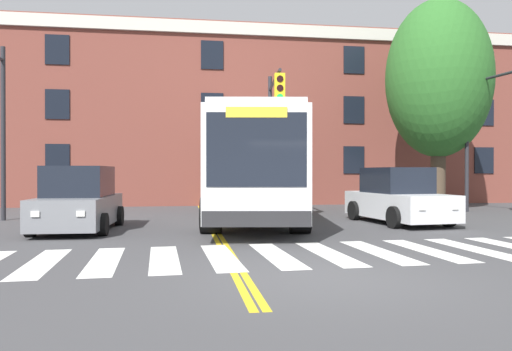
# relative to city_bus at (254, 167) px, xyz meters

# --- Properties ---
(ground_plane) EXTENTS (120.00, 120.00, 0.00)m
(ground_plane) POSITION_rel_city_bus_xyz_m (-0.21, -9.41, -1.86)
(ground_plane) COLOR #424244
(crosswalk) EXTENTS (14.97, 3.79, 0.01)m
(crosswalk) POSITION_rel_city_bus_xyz_m (-0.08, -7.21, -1.85)
(crosswalk) COLOR white
(crosswalk) RESTS_ON ground
(lane_line_yellow_inner) EXTENTS (0.12, 36.00, 0.01)m
(lane_line_yellow_inner) POSITION_rel_city_bus_xyz_m (-1.65, 6.79, -1.85)
(lane_line_yellow_inner) COLOR gold
(lane_line_yellow_inner) RESTS_ON ground
(lane_line_yellow_outer) EXTENTS (0.12, 36.00, 0.01)m
(lane_line_yellow_outer) POSITION_rel_city_bus_xyz_m (-1.49, 6.79, -1.85)
(lane_line_yellow_outer) COLOR gold
(lane_line_yellow_outer) RESTS_ON ground
(city_bus) EXTENTS (4.13, 12.16, 3.40)m
(city_bus) POSITION_rel_city_bus_xyz_m (0.00, 0.00, 0.00)
(city_bus) COLOR white
(city_bus) RESTS_ON ground
(car_grey_near_lane) EXTENTS (2.15, 4.29, 1.83)m
(car_grey_near_lane) POSITION_rel_city_bus_xyz_m (-5.38, -2.26, -1.02)
(car_grey_near_lane) COLOR slate
(car_grey_near_lane) RESTS_ON ground
(car_white_far_lane) EXTENTS (2.39, 4.49, 1.81)m
(car_white_far_lane) POSITION_rel_city_bus_xyz_m (4.48, -1.65, -1.04)
(car_white_far_lane) COLOR white
(car_white_far_lane) RESTS_ON ground
(traffic_light_near_corner) EXTENTS (0.62, 3.56, 5.83)m
(traffic_light_near_corner) POSITION_rel_city_bus_xyz_m (9.48, 0.92, 2.04)
(traffic_light_near_corner) COLOR #28282D
(traffic_light_near_corner) RESTS_ON ground
(traffic_light_overhead) EXTENTS (0.62, 4.04, 5.55)m
(traffic_light_overhead) POSITION_rel_city_bus_xyz_m (0.92, 1.30, 1.85)
(traffic_light_overhead) COLOR #28282D
(traffic_light_overhead) RESTS_ON ground
(street_tree_curbside_large) EXTENTS (5.98, 6.23, 9.20)m
(street_tree_curbside_large) POSITION_rel_city_bus_xyz_m (8.62, 3.34, 3.87)
(street_tree_curbside_large) COLOR #4C3D2D
(street_tree_curbside_large) RESTS_ON ground
(building_facade) EXTENTS (36.34, 9.66, 9.16)m
(building_facade) POSITION_rel_city_bus_xyz_m (-0.99, 12.32, 2.73)
(building_facade) COLOR brown
(building_facade) RESTS_ON ground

